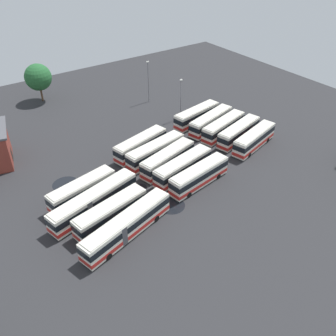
% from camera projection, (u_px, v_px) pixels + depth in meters
% --- Properties ---
extents(ground_plane, '(110.88, 110.88, 0.00)m').
position_uv_depth(ground_plane, '(169.00, 168.00, 64.49)').
color(ground_plane, '#28282B').
extents(bus_row0_slot0, '(15.22, 6.26, 3.53)m').
position_uv_depth(bus_row0_slot0, '(127.00, 226.00, 49.83)').
color(bus_row0_slot0, silver).
rests_on(bus_row0_slot0, ground_plane).
extents(bus_row0_slot1, '(11.96, 4.70, 3.53)m').
position_uv_depth(bus_row0_slot1, '(111.00, 213.00, 51.98)').
color(bus_row0_slot1, silver).
rests_on(bus_row0_slot1, ground_plane).
extents(bus_row0_slot2, '(15.24, 6.04, 3.53)m').
position_uv_depth(bus_row0_slot2, '(94.00, 201.00, 54.01)').
color(bus_row0_slot2, silver).
rests_on(bus_row0_slot2, ground_plane).
extents(bus_row0_slot3, '(11.49, 4.64, 3.53)m').
position_uv_depth(bus_row0_slot3, '(83.00, 190.00, 56.16)').
color(bus_row0_slot3, silver).
rests_on(bus_row0_slot3, ground_plane).
extents(bus_row1_slot0, '(11.84, 4.14, 3.53)m').
position_uv_depth(bus_row1_slot0, '(199.00, 176.00, 59.35)').
color(bus_row1_slot0, silver).
rests_on(bus_row1_slot0, ground_plane).
extents(bus_row1_slot1, '(12.15, 4.66, 3.53)m').
position_uv_depth(bus_row1_slot1, '(183.00, 167.00, 61.36)').
color(bus_row1_slot1, silver).
rests_on(bus_row1_slot1, ground_plane).
extents(bus_row1_slot2, '(11.82, 5.22, 3.53)m').
position_uv_depth(bus_row1_slot2, '(168.00, 159.00, 63.26)').
color(bus_row1_slot2, silver).
rests_on(bus_row1_slot2, ground_plane).
extents(bus_row1_slot3, '(12.39, 4.53, 3.53)m').
position_uv_depth(bus_row1_slot3, '(156.00, 151.00, 65.41)').
color(bus_row1_slot3, silver).
rests_on(bus_row1_slot3, ground_plane).
extents(bus_row1_slot4, '(11.68, 5.09, 3.53)m').
position_uv_depth(bus_row1_slot4, '(141.00, 145.00, 67.21)').
color(bus_row1_slot4, silver).
rests_on(bus_row1_slot4, ground_plane).
extents(bus_row2_slot0, '(11.70, 5.24, 3.53)m').
position_uv_depth(bus_row2_slot0, '(254.00, 139.00, 68.94)').
color(bus_row2_slot0, silver).
rests_on(bus_row2_slot0, ground_plane).
extents(bus_row2_slot1, '(11.69, 5.14, 3.53)m').
position_uv_depth(bus_row2_slot1, '(239.00, 132.00, 71.10)').
color(bus_row2_slot1, silver).
rests_on(bus_row2_slot1, ground_plane).
extents(bus_row2_slot2, '(11.77, 5.17, 3.53)m').
position_uv_depth(bus_row2_slot2, '(223.00, 127.00, 72.82)').
color(bus_row2_slot2, silver).
rests_on(bus_row2_slot2, ground_plane).
extents(bus_row2_slot3, '(12.09, 5.36, 3.53)m').
position_uv_depth(bus_row2_slot3, '(211.00, 121.00, 74.82)').
color(bus_row2_slot3, silver).
rests_on(bus_row2_slot3, ground_plane).
extents(bus_row2_slot4, '(11.78, 4.35, 3.53)m').
position_uv_depth(bus_row2_slot4, '(197.00, 116.00, 76.97)').
color(bus_row2_slot4, silver).
rests_on(bus_row2_slot4, ground_plane).
extents(lamp_post_near_entrance, '(0.56, 0.28, 8.98)m').
position_uv_depth(lamp_post_near_entrance, '(181.00, 98.00, 76.99)').
color(lamp_post_near_entrance, slate).
rests_on(lamp_post_near_entrance, ground_plane).
extents(lamp_post_far_corner, '(0.56, 0.28, 9.72)m').
position_uv_depth(lamp_post_far_corner, '(148.00, 80.00, 84.08)').
color(lamp_post_far_corner, slate).
rests_on(lamp_post_far_corner, ground_plane).
extents(tree_northwest, '(6.14, 6.14, 8.93)m').
position_uv_depth(tree_northwest, '(38.00, 77.00, 84.17)').
color(tree_northwest, brown).
rests_on(tree_northwest, ground_plane).
extents(puddle_back_corner, '(1.70, 1.70, 0.01)m').
position_uv_depth(puddle_back_corner, '(185.00, 145.00, 70.70)').
color(puddle_back_corner, black).
rests_on(puddle_back_corner, ground_plane).
extents(puddle_near_shelter, '(2.07, 2.07, 0.01)m').
position_uv_depth(puddle_near_shelter, '(141.00, 187.00, 59.80)').
color(puddle_near_shelter, black).
rests_on(puddle_near_shelter, ground_plane).
extents(puddle_centre_drain, '(2.93, 2.93, 0.01)m').
position_uv_depth(puddle_centre_drain, '(173.00, 141.00, 72.03)').
color(puddle_centre_drain, black).
rests_on(puddle_centre_drain, ground_plane).
extents(puddle_between_rows, '(4.40, 4.40, 0.01)m').
position_uv_depth(puddle_between_rows, '(66.00, 184.00, 60.51)').
color(puddle_between_rows, black).
rests_on(puddle_between_rows, ground_plane).
extents(puddle_front_lane, '(4.20, 4.20, 0.01)m').
position_uv_depth(puddle_front_lane, '(171.00, 205.00, 56.12)').
color(puddle_front_lane, black).
rests_on(puddle_front_lane, ground_plane).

